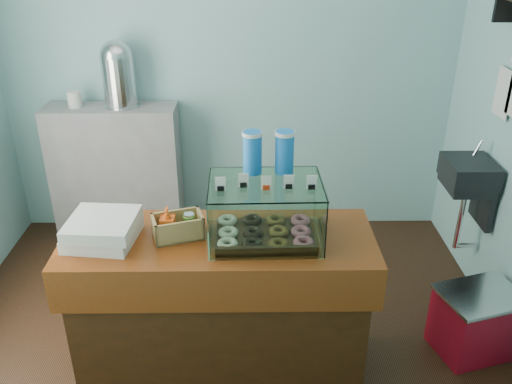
{
  "coord_description": "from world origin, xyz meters",
  "views": [
    {
      "loc": [
        0.16,
        -2.62,
        2.34
      ],
      "look_at": [
        0.19,
        -0.15,
        1.11
      ],
      "focal_mm": 38.0,
      "sensor_mm": 36.0,
      "label": 1
    }
  ],
  "objects_px": {
    "display_case": "(266,204)",
    "red_cooler": "(476,322)",
    "coffee_urn": "(118,72)",
    "counter": "(221,307)"
  },
  "relations": [
    {
      "from": "display_case",
      "to": "red_cooler",
      "type": "distance_m",
      "value": 1.54
    },
    {
      "from": "coffee_urn",
      "to": "red_cooler",
      "type": "distance_m",
      "value": 2.95
    },
    {
      "from": "display_case",
      "to": "coffee_urn",
      "type": "bearing_deg",
      "value": 122.64
    },
    {
      "from": "counter",
      "to": "red_cooler",
      "type": "relative_size",
      "value": 2.91
    },
    {
      "from": "counter",
      "to": "coffee_urn",
      "type": "bearing_deg",
      "value": 116.82
    },
    {
      "from": "counter",
      "to": "coffee_urn",
      "type": "height_order",
      "value": "coffee_urn"
    },
    {
      "from": "counter",
      "to": "display_case",
      "type": "relative_size",
      "value": 2.8
    },
    {
      "from": "counter",
      "to": "coffee_urn",
      "type": "distance_m",
      "value": 2.0
    },
    {
      "from": "display_case",
      "to": "red_cooler",
      "type": "relative_size",
      "value": 1.04
    },
    {
      "from": "display_case",
      "to": "coffee_urn",
      "type": "xyz_separation_m",
      "value": [
        -1.04,
        1.56,
        0.29
      ]
    }
  ]
}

